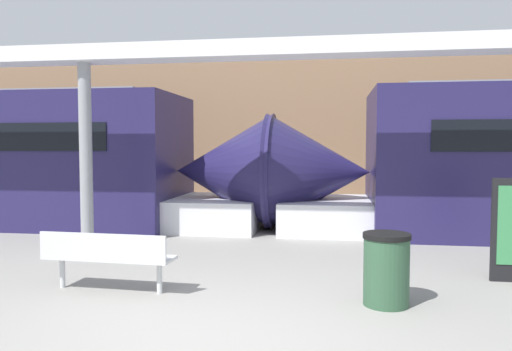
# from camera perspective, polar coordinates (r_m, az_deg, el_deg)

# --- Properties ---
(ground_plane) EXTENTS (60.00, 60.00, 0.00)m
(ground_plane) POSITION_cam_1_polar(r_m,az_deg,el_deg) (5.18, -5.50, -18.15)
(ground_plane) COLOR gray
(station_wall) EXTENTS (56.00, 0.20, 5.00)m
(station_wall) POSITION_cam_1_polar(r_m,az_deg,el_deg) (16.02, 4.35, 5.54)
(station_wall) COLOR #937051
(station_wall) RESTS_ON ground_plane
(bench_near) EXTENTS (1.75, 0.53, 0.79)m
(bench_near) POSITION_cam_1_polar(r_m,az_deg,el_deg) (6.82, -16.69, -8.66)
(bench_near) COLOR silver
(bench_near) RESTS_ON ground_plane
(trash_bin) EXTENTS (0.56, 0.56, 0.86)m
(trash_bin) POSITION_cam_1_polar(r_m,az_deg,el_deg) (6.23, 14.67, -10.30)
(trash_bin) COLOR #2D5138
(trash_bin) RESTS_ON ground_plane
(support_column_near) EXTENTS (0.23, 0.23, 3.41)m
(support_column_near) POSITION_cam_1_polar(r_m,az_deg,el_deg) (9.65, -18.87, 2.06)
(support_column_near) COLOR gray
(support_column_near) RESTS_ON ground_plane
(canopy_beam) EXTENTS (28.00, 0.60, 0.28)m
(canopy_beam) POSITION_cam_1_polar(r_m,az_deg,el_deg) (9.79, -19.08, 12.91)
(canopy_beam) COLOR silver
(canopy_beam) RESTS_ON support_column_near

